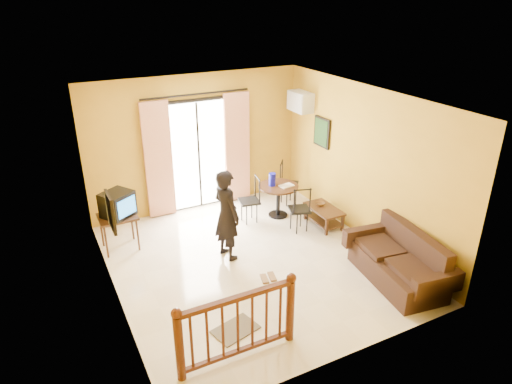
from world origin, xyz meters
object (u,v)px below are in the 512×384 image
television (118,204)px  coffee_table (324,214)px  sofa (400,263)px  dining_table (278,192)px  standing_person (227,215)px

television → coffee_table: 3.88m
coffee_table → sofa: size_ratio=0.45×
dining_table → standing_person: 1.84m
coffee_table → standing_person: size_ratio=0.52×
coffee_table → standing_person: standing_person is taller
standing_person → sofa: bearing=-144.2°
dining_table → television: bearing=177.1°
television → sofa: (3.72, -3.00, -0.56)m
sofa → standing_person: size_ratio=1.15×
coffee_table → sofa: sofa is taller
standing_person → dining_table: bearing=-71.4°
television → standing_person: (1.57, -1.11, -0.07)m
sofa → dining_table: bearing=109.9°
sofa → coffee_table: bearing=98.1°
coffee_table → sofa: 2.08m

